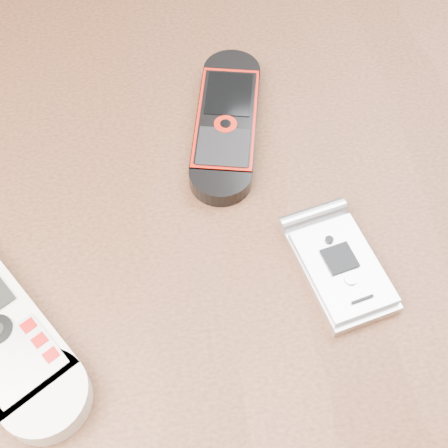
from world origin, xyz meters
TOP-DOWN VIEW (x-y plane):
  - table at (0.00, 0.00)m, footprint 1.20×0.80m
  - nokia_black_red at (0.02, 0.10)m, footprint 0.08×0.17m
  - motorola_razr at (0.08, -0.04)m, footprint 0.07×0.11m

SIDE VIEW (x-z plane):
  - table at x=0.00m, z-range 0.27..1.02m
  - motorola_razr at x=0.08m, z-range 0.75..0.77m
  - nokia_black_red at x=0.02m, z-range 0.75..0.77m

